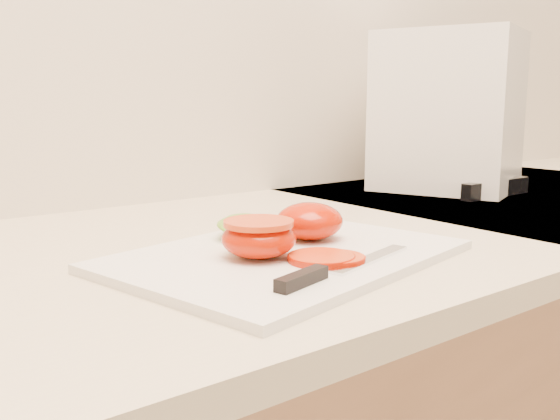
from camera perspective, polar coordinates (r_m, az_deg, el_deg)
stove at (r=1.43m, az=20.83°, el=-17.40°), size 0.76×0.66×0.93m
cutting_board at (r=0.69m, az=0.51°, el=-4.21°), size 0.42×0.34×0.01m
tomato_half_dome at (r=0.74m, az=2.71°, el=-1.01°), size 0.08×0.08×0.04m
tomato_half_cut at (r=0.66m, az=-1.95°, el=-2.48°), size 0.08×0.08×0.04m
tomato_slice_0 at (r=0.65m, az=3.80°, el=-4.40°), size 0.07×0.07×0.01m
tomato_slice_1 at (r=0.65m, az=5.10°, el=-4.43°), size 0.06×0.06×0.01m
lettuce_leaf_0 at (r=0.76m, az=-2.74°, el=-1.59°), size 0.12×0.12×0.02m
knife at (r=0.60m, az=4.67°, el=-5.52°), size 0.21×0.06×0.01m
appliance at (r=1.25m, az=15.06°, el=8.66°), size 0.28×0.31×0.30m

